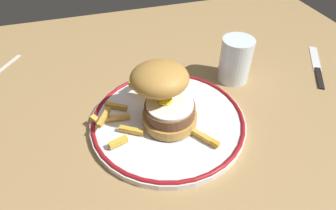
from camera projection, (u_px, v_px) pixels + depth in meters
ground_plane at (188, 130)px, 54.57cm from camera, size 111.30×105.40×4.00cm
dinner_plate at (168, 120)px, 52.62cm from camera, size 28.40×28.40×1.60cm
burger at (164, 93)px, 48.36cm from camera, size 11.86×12.55×11.32cm
fries_pile at (141, 111)px, 51.97cm from camera, size 19.88×20.18×2.89cm
water_glass at (235, 63)px, 60.82cm from camera, size 6.68×6.68×9.63cm
knife at (318, 69)px, 65.84cm from camera, size 10.84×16.04×0.70cm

